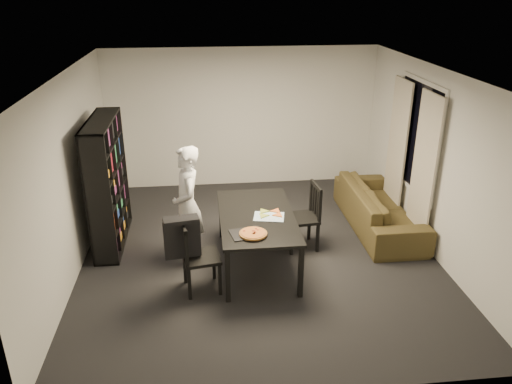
{
  "coord_description": "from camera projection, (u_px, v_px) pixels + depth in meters",
  "views": [
    {
      "loc": [
        -0.74,
        -6.34,
        3.68
      ],
      "look_at": [
        -0.06,
        -0.2,
        1.05
      ],
      "focal_mm": 35.0,
      "sensor_mm": 36.0,
      "label": 1
    }
  ],
  "objects": [
    {
      "name": "curtain_right",
      "position": [
        397.0,
        148.0,
        8.13
      ],
      "size": [
        0.03,
        0.7,
        2.25
      ],
      "primitive_type": "cube",
      "color": "beige",
      "rests_on": "room"
    },
    {
      "name": "pepperoni_pizza",
      "position": [
        253.0,
        233.0,
        6.19
      ],
      "size": [
        0.35,
        0.35,
        0.03
      ],
      "rotation": [
        0.0,
        0.0,
        0.05
      ],
      "color": "#98622C",
      "rests_on": "dining_table"
    },
    {
      "name": "pizza_slices",
      "position": [
        270.0,
        213.0,
        6.76
      ],
      "size": [
        0.46,
        0.43,
        0.01
      ],
      "primitive_type": null,
      "rotation": [
        0.0,
        0.0,
        -0.42
      ],
      "color": "gold",
      "rests_on": "dining_table"
    },
    {
      "name": "kitchen_towel",
      "position": [
        269.0,
        217.0,
        6.68
      ],
      "size": [
        0.45,
        0.37,
        0.01
      ],
      "primitive_type": "cube",
      "rotation": [
        0.0,
        0.0,
        -0.2
      ],
      "color": "silver",
      "rests_on": "dining_table"
    },
    {
      "name": "person",
      "position": [
        188.0,
        206.0,
        6.82
      ],
      "size": [
        0.5,
        0.67,
        1.68
      ],
      "primitive_type": "imported",
      "rotation": [
        0.0,
        0.0,
        -1.41
      ],
      "color": "white",
      "rests_on": "room"
    },
    {
      "name": "bookshelf",
      "position": [
        108.0,
        183.0,
        7.27
      ],
      "size": [
        0.35,
        1.5,
        1.9
      ],
      "primitive_type": "cube",
      "color": "black",
      "rests_on": "room"
    },
    {
      "name": "chair_right",
      "position": [
        308.0,
        212.0,
        7.27
      ],
      "size": [
        0.5,
        0.5,
        0.99
      ],
      "rotation": [
        0.0,
        0.0,
        -1.47
      ],
      "color": "black",
      "rests_on": "room"
    },
    {
      "name": "baking_tray",
      "position": [
        247.0,
        234.0,
        6.23
      ],
      "size": [
        0.45,
        0.39,
        0.01
      ],
      "primitive_type": "cube",
      "rotation": [
        0.0,
        0.0,
        0.2
      ],
      "color": "black",
      "rests_on": "dining_table"
    },
    {
      "name": "draped_jacket",
      "position": [
        182.0,
        236.0,
        6.09
      ],
      "size": [
        0.46,
        0.26,
        0.53
      ],
      "rotation": [
        0.0,
        0.0,
        1.74
      ],
      "color": "black",
      "rests_on": "chair_left"
    },
    {
      "name": "dining_table",
      "position": [
        257.0,
        219.0,
        6.76
      ],
      "size": [
        1.0,
        1.81,
        0.75
      ],
      "color": "black",
      "rests_on": "room"
    },
    {
      "name": "curtain_left",
      "position": [
        424.0,
        171.0,
        7.18
      ],
      "size": [
        0.03,
        0.7,
        2.25
      ],
      "primitive_type": "cube",
      "color": "beige",
      "rests_on": "room"
    },
    {
      "name": "chair_left",
      "position": [
        194.0,
        252.0,
        6.22
      ],
      "size": [
        0.52,
        0.52,
        0.97
      ],
      "rotation": [
        0.0,
        0.0,
        1.74
      ],
      "color": "black",
      "rests_on": "room"
    },
    {
      "name": "sofa",
      "position": [
        379.0,
        208.0,
        7.96
      ],
      "size": [
        0.88,
        2.26,
        0.66
      ],
      "primitive_type": "imported",
      "rotation": [
        0.0,
        0.0,
        1.57
      ],
      "color": "#3E3A18",
      "rests_on": "room"
    },
    {
      "name": "room",
      "position": [
        259.0,
        169.0,
        6.8
      ],
      "size": [
        5.01,
        5.51,
        2.61
      ],
      "color": "black",
      "rests_on": "ground"
    },
    {
      "name": "window_pane",
      "position": [
        418.0,
        137.0,
        7.53
      ],
      "size": [
        0.02,
        1.4,
        1.6
      ],
      "primitive_type": "cube",
      "color": "black",
      "rests_on": "room"
    },
    {
      "name": "window_frame",
      "position": [
        417.0,
        137.0,
        7.52
      ],
      "size": [
        0.03,
        1.52,
        1.72
      ],
      "primitive_type": "cube",
      "color": "white",
      "rests_on": "room"
    }
  ]
}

